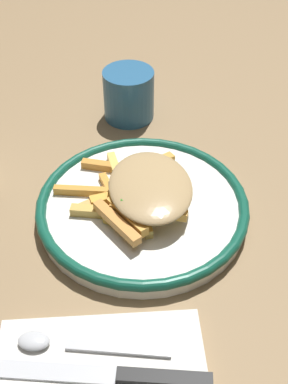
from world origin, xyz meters
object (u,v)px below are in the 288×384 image
at_px(plate, 144,207).
at_px(spoon, 69,344).
at_px(fries_heap, 143,191).
at_px(coffee_mug, 130,94).
at_px(napkin, 103,379).
at_px(knife, 123,376).

distance_m(plate, spoon, 0.21).
relative_size(fries_heap, spoon, 1.20).
relative_size(fries_heap, coffee_mug, 1.73).
height_order(fries_heap, napkin, fries_heap).
xyz_separation_m(fries_heap, napkin, (-0.22, 0.04, -0.04)).
height_order(plate, coffee_mug, coffee_mug).
xyz_separation_m(fries_heap, coffee_mug, (0.23, 0.02, -0.00)).
bearing_deg(fries_heap, coffee_mug, 4.85).
height_order(knife, coffee_mug, coffee_mug).
distance_m(spoon, coffee_mug, 0.43).
relative_size(napkin, spoon, 1.33).
xyz_separation_m(plate, coffee_mug, (0.23, 0.02, 0.03)).
relative_size(napkin, knife, 0.97).
relative_size(fries_heap, napkin, 0.90).
height_order(napkin, coffee_mug, coffee_mug).
distance_m(plate, coffee_mug, 0.23).
xyz_separation_m(knife, coffee_mug, (0.45, 0.00, 0.03)).
bearing_deg(napkin, coffee_mug, -2.37).
height_order(fries_heap, knife, fries_heap).
bearing_deg(coffee_mug, fries_heap, -175.15).
bearing_deg(napkin, spoon, 48.15).
bearing_deg(spoon, napkin, -131.85).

